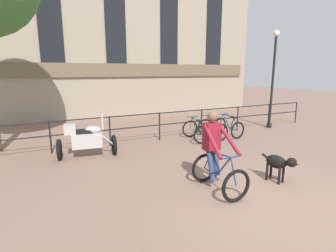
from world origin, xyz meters
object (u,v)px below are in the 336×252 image
(parked_bicycle_mid_left, at_px, (213,129))
(street_lamp, at_px, (273,75))
(parked_motorcycle, at_px, (86,139))
(dog, at_px, (279,163))
(parked_bicycle_near_lamp, at_px, (196,131))
(cyclist_with_bike, at_px, (216,155))
(parked_bicycle_mid_right, at_px, (228,127))

(parked_bicycle_mid_left, distance_m, street_lamp, 4.04)
(parked_motorcycle, relative_size, parked_bicycle_mid_left, 1.57)
(dog, xyz_separation_m, parked_motorcycle, (-3.65, 3.87, 0.08))
(dog, xyz_separation_m, street_lamp, (4.56, 4.48, 1.92))
(parked_bicycle_near_lamp, xyz_separation_m, parked_bicycle_mid_left, (0.77, -0.00, 0.00))
(parked_bicycle_mid_left, xyz_separation_m, street_lamp, (3.46, 0.40, 2.04))
(cyclist_with_bike, relative_size, parked_bicycle_near_lamp, 1.43)
(dog, relative_size, parked_bicycle_mid_left, 0.79)
(dog, bearing_deg, parked_motorcycle, 121.93)
(dog, relative_size, street_lamp, 0.21)
(parked_bicycle_near_lamp, distance_m, parked_bicycle_mid_left, 0.77)
(parked_bicycle_near_lamp, bearing_deg, parked_bicycle_mid_left, -172.29)
(parked_bicycle_near_lamp, bearing_deg, parked_bicycle_mid_right, -172.29)
(parked_bicycle_mid_left, bearing_deg, street_lamp, -171.78)
(cyclist_with_bike, bearing_deg, dog, -14.11)
(parked_motorcycle, height_order, parked_bicycle_mid_left, parked_motorcycle)
(parked_bicycle_mid_left, relative_size, parked_bicycle_mid_right, 0.99)
(dog, xyz_separation_m, parked_bicycle_mid_right, (1.87, 4.08, -0.12))
(parked_motorcycle, distance_m, parked_bicycle_mid_right, 5.53)
(cyclist_with_bike, bearing_deg, parked_bicycle_mid_left, 55.05)
(street_lamp, bearing_deg, parked_bicycle_mid_left, -173.47)
(dog, bearing_deg, parked_bicycle_mid_right, 53.97)
(parked_bicycle_mid_left, height_order, parked_bicycle_mid_right, same)
(parked_bicycle_mid_left, distance_m, parked_bicycle_mid_right, 0.77)
(dog, xyz_separation_m, parked_bicycle_mid_left, (1.10, 4.08, -0.12))
(cyclist_with_bike, distance_m, parked_bicycle_near_lamp, 4.15)
(dog, distance_m, parked_bicycle_mid_left, 4.23)
(parked_bicycle_near_lamp, distance_m, street_lamp, 4.71)
(parked_bicycle_near_lamp, height_order, parked_bicycle_mid_left, same)
(parked_bicycle_near_lamp, height_order, parked_bicycle_mid_right, same)
(cyclist_with_bike, xyz_separation_m, parked_bicycle_near_lamp, (1.85, 3.69, -0.41))
(parked_bicycle_mid_left, bearing_deg, cyclist_with_bike, 56.38)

